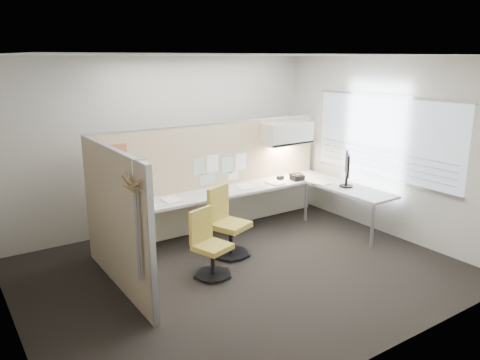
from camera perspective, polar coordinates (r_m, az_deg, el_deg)
floor at (r=6.39m, az=0.16°, el=-11.05°), size 5.50×4.50×0.01m
ceiling at (r=5.75m, az=0.18°, el=15.03°), size 5.50×4.50×0.01m
wall_back at (r=7.84m, az=-9.13°, el=4.45°), size 5.50×0.02×2.80m
wall_front at (r=4.32m, az=17.24°, el=-4.53°), size 5.50×0.02×2.80m
wall_left at (r=4.98m, az=-27.06°, el=-2.97°), size 0.02×4.50×2.80m
wall_right at (r=7.77m, az=17.24°, el=3.88°), size 0.02×4.50×2.80m
window_pane at (r=7.72m, az=17.21°, el=4.95°), size 0.01×2.80×1.30m
partition_back at (r=7.64m, az=-3.16°, el=0.32°), size 4.10×0.06×1.75m
partition_left at (r=5.86m, az=-14.95°, el=-4.72°), size 0.06×2.20×1.75m
desk at (r=7.53m, az=1.22°, el=-2.04°), size 4.00×2.07×0.73m
overhead_bin at (r=8.11m, az=5.80°, el=5.69°), size 0.90×0.36×0.38m
task_light_strip at (r=8.15m, az=5.76°, el=4.23°), size 0.60×0.06×0.02m
pinned_papers at (r=7.62m, az=-2.53°, el=1.50°), size 1.01×0.00×0.47m
poster at (r=6.83m, az=-14.68°, el=2.81°), size 0.28×0.00×0.35m
chair_left at (r=6.12m, az=-3.83°, el=-8.02°), size 0.51×0.53×0.88m
chair_right at (r=6.72m, az=-1.66°, el=-5.42°), size 0.60×0.61×0.99m
monitor at (r=7.73m, az=12.92°, el=1.46°), size 0.38×0.41×0.55m
phone at (r=8.08m, az=6.95°, el=0.35°), size 0.22×0.21×0.12m
stapler at (r=8.14m, az=4.91°, el=0.32°), size 0.14×0.05×0.05m
tape_dispenser at (r=8.09m, az=4.99°, el=0.25°), size 0.10×0.07×0.06m
coat_hook at (r=4.89m, az=-12.92°, el=-1.68°), size 0.18×0.43×1.29m
paper_stack_0 at (r=6.78m, az=-11.43°, el=-3.02°), size 0.24×0.31×0.03m
paper_stack_1 at (r=6.96m, az=-8.40°, el=-2.40°), size 0.24×0.31×0.02m
paper_stack_2 at (r=7.32m, az=-2.41°, el=-1.36°), size 0.25×0.31×0.03m
paper_stack_3 at (r=7.60m, az=0.65°, el=-0.82°), size 0.28×0.34×0.01m
paper_stack_4 at (r=7.83m, az=4.32°, el=-0.35°), size 0.24×0.31×0.02m
paper_stack_5 at (r=7.93m, az=9.80°, el=-0.35°), size 0.28×0.34×0.02m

